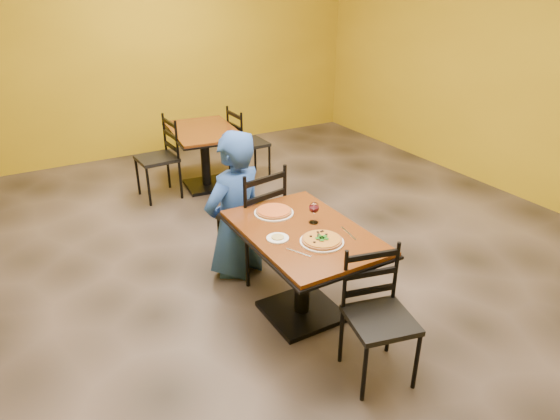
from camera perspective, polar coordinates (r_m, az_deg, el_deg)
floor at (r=4.37m, az=-1.03°, el=-8.37°), size 7.00×8.00×0.01m
wall_back at (r=7.44m, az=-16.94°, el=17.31°), size 7.00×0.01×3.00m
wall_right at (r=6.20m, az=29.41°, el=13.72°), size 0.01×8.00×3.00m
table_main at (r=3.71m, az=2.67°, el=-4.98°), size 0.83×1.23×0.75m
table_second at (r=6.16m, az=-8.73°, el=7.45°), size 0.90×1.23×0.75m
chair_main_near at (r=3.29m, az=11.55°, el=-12.42°), size 0.48×0.48×0.89m
chair_main_far at (r=4.33m, az=-3.33°, el=-0.96°), size 0.53×0.53×1.01m
chair_second_left at (r=6.00m, az=-14.07°, el=5.74°), size 0.45×0.45×0.96m
chair_second_right at (r=6.41m, az=-3.62°, el=7.67°), size 0.44×0.44×0.94m
diner at (r=4.26m, az=-5.33°, el=0.70°), size 0.74×0.60×1.31m
plate_main at (r=3.46m, az=4.85°, el=-3.67°), size 0.31×0.31×0.01m
pizza_main at (r=3.45m, az=4.86°, el=-3.44°), size 0.28×0.28×0.02m
plate_far at (r=3.86m, az=-0.72°, el=-0.32°), size 0.31×0.31×0.01m
pizza_far at (r=3.85m, az=-0.72°, el=-0.11°), size 0.28×0.28×0.02m
side_plate at (r=3.49m, az=-0.27°, el=-3.28°), size 0.16×0.16×0.01m
dip at (r=3.49m, az=-0.27°, el=-3.15°), size 0.09×0.09×0.01m
wine_glass at (r=3.68m, az=3.94°, el=-0.21°), size 0.08×0.08×0.18m
fork at (r=3.33m, az=2.18°, el=-4.94°), size 0.10×0.18×0.00m
knife at (r=3.60m, az=7.92°, el=-2.67°), size 0.04×0.21×0.00m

